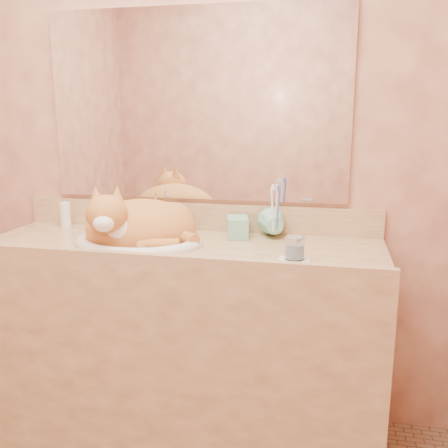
% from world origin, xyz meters
% --- Properties ---
extents(wall_back, '(2.40, 0.02, 2.50)m').
position_xyz_m(wall_back, '(0.00, 1.00, 1.25)').
color(wall_back, '#9A5B46').
rests_on(wall_back, ground).
extents(vanity_counter, '(1.60, 0.55, 0.85)m').
position_xyz_m(vanity_counter, '(0.00, 0.72, 0.42)').
color(vanity_counter, olive).
rests_on(vanity_counter, floor).
extents(mirror, '(1.30, 0.02, 0.80)m').
position_xyz_m(mirror, '(0.00, 0.99, 1.39)').
color(mirror, white).
rests_on(mirror, wall_back).
extents(sink_basin, '(0.59, 0.53, 0.16)m').
position_xyz_m(sink_basin, '(-0.16, 0.70, 0.93)').
color(sink_basin, white).
rests_on(sink_basin, vanity_counter).
extents(faucet, '(0.05, 0.11, 0.15)m').
position_xyz_m(faucet, '(-0.16, 0.90, 0.93)').
color(faucet, silver).
rests_on(faucet, vanity_counter).
extents(cat, '(0.55, 0.51, 0.24)m').
position_xyz_m(cat, '(-0.17, 0.72, 0.93)').
color(cat, '#B6662A').
rests_on(cat, sink_basin).
extents(soap_dispenser, '(0.10, 0.10, 0.19)m').
position_xyz_m(soap_dispenser, '(0.22, 0.83, 0.94)').
color(soap_dispenser, '#78C09E').
rests_on(soap_dispenser, vanity_counter).
extents(toothbrush_cup, '(0.15, 0.15, 0.11)m').
position_xyz_m(toothbrush_cup, '(0.36, 0.86, 0.90)').
color(toothbrush_cup, '#78C09E').
rests_on(toothbrush_cup, vanity_counter).
extents(toothbrushes, '(0.04, 0.04, 0.23)m').
position_xyz_m(toothbrushes, '(0.36, 0.86, 0.99)').
color(toothbrushes, white).
rests_on(toothbrushes, toothbrush_cup).
extents(saucer, '(0.11, 0.11, 0.01)m').
position_xyz_m(saucer, '(0.46, 0.58, 0.85)').
color(saucer, white).
rests_on(saucer, vanity_counter).
extents(water_glass, '(0.07, 0.07, 0.08)m').
position_xyz_m(water_glass, '(0.46, 0.58, 0.90)').
color(water_glass, white).
rests_on(water_glass, saucer).
extents(lotion_bottle, '(0.05, 0.05, 0.11)m').
position_xyz_m(lotion_bottle, '(-0.60, 0.91, 0.91)').
color(lotion_bottle, white).
rests_on(lotion_bottle, vanity_counter).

